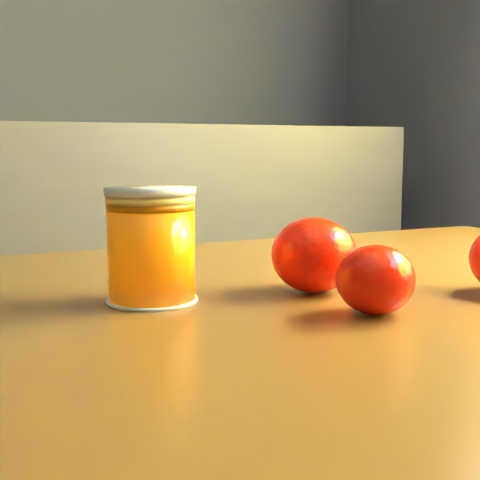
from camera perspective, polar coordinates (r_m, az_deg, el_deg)
name	(u,v)px	position (r m, az deg, el deg)	size (l,w,h in m)	color
table	(345,383)	(0.64, 8.94, -11.96)	(1.02, 0.76, 0.72)	brown
juice_glass	(151,246)	(0.54, -7.58, -0.48)	(0.07, 0.07, 0.09)	#FF6B05
orange_front	(314,255)	(0.58, 6.32, -1.27)	(0.07, 0.07, 0.07)	#FF1A05
orange_extra	(375,280)	(0.51, 11.48, -3.34)	(0.06, 0.06, 0.05)	#FF1A05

